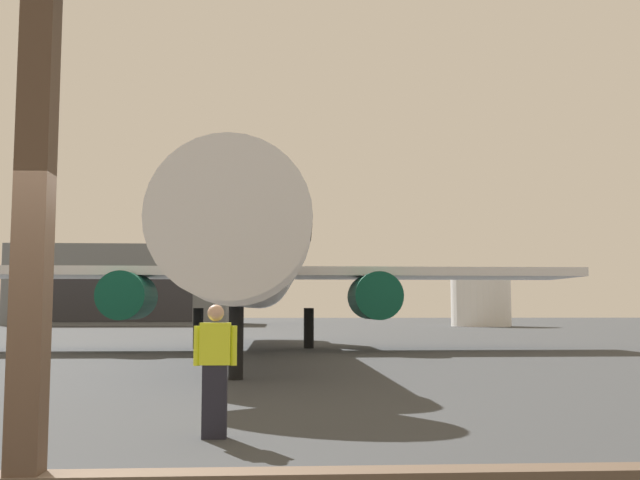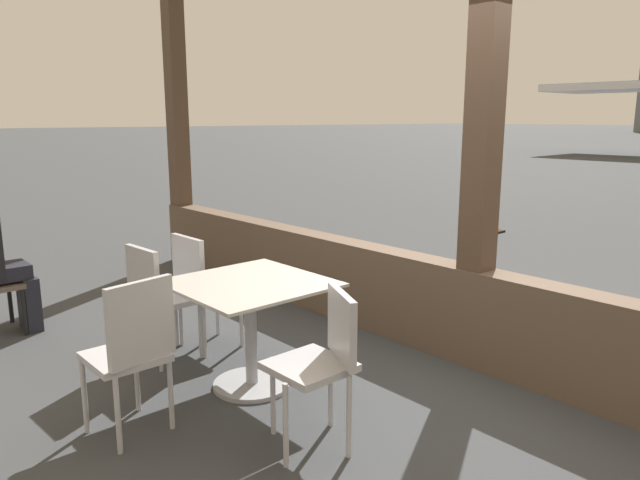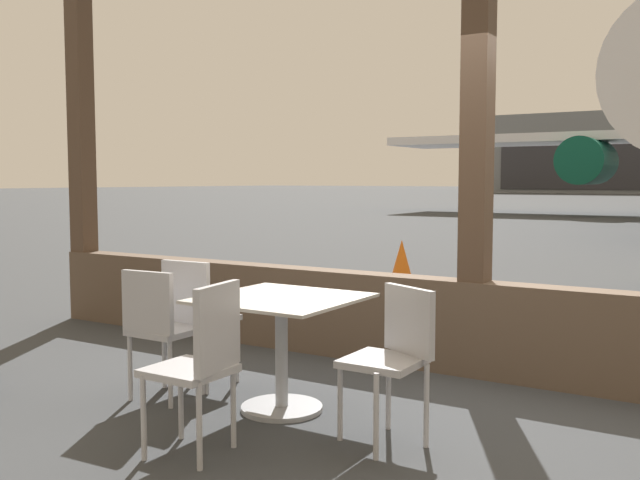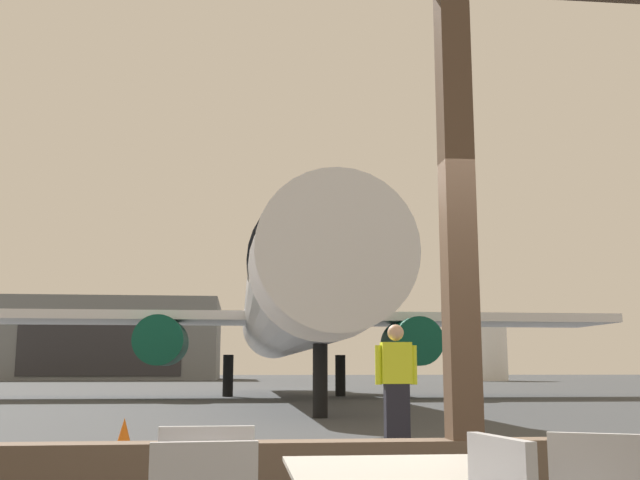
% 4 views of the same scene
% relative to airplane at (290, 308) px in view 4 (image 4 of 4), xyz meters
% --- Properties ---
extents(ground_plane, '(220.00, 220.00, 0.00)m').
position_rel_airplane_xyz_m(ground_plane, '(-0.52, 15.21, -3.50)').
color(ground_plane, '#383A3D').
extents(window_frame, '(8.78, 0.24, 4.01)m').
position_rel_airplane_xyz_m(window_frame, '(-0.52, -24.79, -2.14)').
color(window_frame, brown).
rests_on(window_frame, ground).
extents(airplane, '(27.36, 29.61, 10.29)m').
position_rel_airplane_xyz_m(airplane, '(0.00, 0.00, 0.00)').
color(airplane, silver).
rests_on(airplane, ground).
extents(ground_crew_worker, '(0.57, 0.22, 1.74)m').
position_rel_airplane_xyz_m(ground_crew_worker, '(0.16, -19.44, -2.60)').
color(ground_crew_worker, black).
rests_on(ground_crew_worker, ground).
extents(traffic_cone, '(0.36, 0.36, 0.58)m').
position_rel_airplane_xyz_m(traffic_cone, '(-3.26, -20.25, -3.23)').
color(traffic_cone, orange).
rests_on(traffic_cone, ground).
extents(distant_hangar, '(23.37, 17.18, 8.67)m').
position_rel_airplane_xyz_m(distant_hangar, '(-16.02, 58.22, 0.83)').
color(distant_hangar, slate).
rests_on(distant_hangar, ground).
extents(fuel_storage_tank, '(6.03, 6.03, 5.89)m').
position_rel_airplane_xyz_m(fuel_storage_tank, '(21.84, 45.28, -0.56)').
color(fuel_storage_tank, white).
rests_on(fuel_storage_tank, ground).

